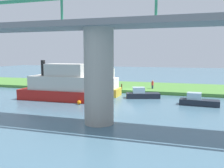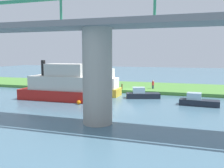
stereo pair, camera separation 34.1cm
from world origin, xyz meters
TOP-DOWN VIEW (x-y plane):
  - ground_plane at (0.00, 0.00)m, footprint 160.00×160.00m
  - grassy_bank at (0.00, -6.00)m, footprint 80.00×12.00m
  - bridge_pylon at (-1.17, 17.08)m, footprint 2.55×2.55m
  - bridge_span at (-1.17, 17.06)m, footprint 63.13×4.30m
  - person_on_bank at (-2.93, -2.91)m, footprint 0.50×0.50m
  - mooring_post at (1.58, -0.55)m, footprint 0.20×0.20m
  - houseboat_blue at (7.77, 7.93)m, footprint 10.30×3.59m
  - motorboat_red at (4.94, 3.06)m, footprint 8.50×2.91m
  - riverboat_paddlewheel at (-9.66, 6.27)m, footprint 4.58×1.90m
  - pontoon_yellow at (-2.39, 3.44)m, footprint 4.83×2.90m
  - marker_buoy at (4.03, 10.03)m, footprint 0.50×0.50m

SIDE VIEW (x-z plane):
  - ground_plane at x=0.00m, z-range 0.00..0.00m
  - grassy_bank at x=0.00m, z-range 0.00..0.50m
  - marker_buoy at x=4.03m, z-range 0.00..0.50m
  - riverboat_paddlewheel at x=-9.66m, z-range -0.21..1.28m
  - pontoon_yellow at x=-2.39m, z-range -0.22..1.30m
  - mooring_post at x=1.58m, z-range 0.50..1.37m
  - person_on_bank at x=-2.93m, z-range 0.51..1.90m
  - motorboat_red at x=4.94m, z-range -0.56..3.77m
  - houseboat_blue at x=7.77m, z-range -0.68..4.56m
  - bridge_pylon at x=-1.17m, z-range 0.00..8.24m
  - bridge_span at x=-1.17m, z-range 7.11..10.36m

